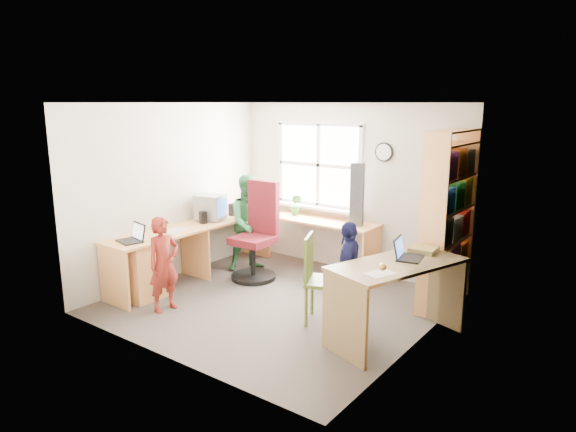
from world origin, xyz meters
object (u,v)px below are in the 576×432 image
Objects in this scene: laptop_right at (406,254)px; cd_tower at (357,194)px; bookshelf at (448,224)px; person_navy at (349,270)px; right_desk at (397,284)px; person_red at (164,264)px; person_green at (251,223)px; crt_monitor at (211,207)px; swivel_chair at (257,237)px; l_desk at (184,254)px; potted_plant at (296,205)px; laptop_left at (133,237)px; wooden_chair at (319,275)px.

cd_tower is (-1.29, 1.29, 0.30)m from laptop_right.
bookshelf is 1.33m from person_navy.
right_desk is 2.67m from person_red.
crt_monitor is at bearing 162.33° from person_green.
person_navy is at bearing -23.19° from crt_monitor.
person_red reaches higher than crt_monitor.
person_green is 1.24× the size of person_navy.
person_green is at bearing 142.14° from swivel_chair.
person_green reaches higher than person_red.
swivel_chair is 1.76m from person_navy.
l_desk is 0.92m from crt_monitor.
potted_plant is at bearing 83.65° from swivel_chair.
cd_tower reaches higher than laptop_right.
cd_tower is (1.77, 2.35, 0.38)m from laptop_left.
crt_monitor is (-2.24, 0.59, 0.40)m from wooden_chair.
swivel_chair is 3.66× the size of laptop_left.
cd_tower is 1.61m from person_green.
person_green reaches higher than wooden_chair.
cd_tower is (1.84, 0.96, 0.25)m from crt_monitor.
wooden_chair is 2.70× the size of laptop_left.
person_green reaches higher than laptop_right.
bookshelf is at bearing -52.10° from person_green.
person_navy is (0.20, 0.30, 0.02)m from wooden_chair.
person_green is (-0.38, -0.60, -0.21)m from potted_plant.
person_navy is at bearing 37.43° from laptop_left.
laptop_right is 2.76m from person_red.
right_desk is at bearing 167.54° from laptop_right.
wooden_chair is 1.73m from cd_tower.
person_green is (-2.71, 0.70, -0.19)m from laptop_right.
right_desk is 1.13× the size of person_green.
wooden_chair is (-0.88, -0.09, -0.07)m from right_desk.
cd_tower is 1.07m from potted_plant.
crt_monitor is 1.23× the size of laptop_right.
wooden_chair is at bearing -31.16° from crt_monitor.
swivel_chair is 4.22× the size of potted_plant.
person_green is (-2.70, 0.87, 0.09)m from right_desk.
swivel_chair is 3.68× the size of laptop_right.
bookshelf is at bearing -6.21° from potted_plant.
wooden_chair is at bearing -125.91° from bookshelf.
potted_plant is 0.74m from person_green.
l_desk is 1.40× the size of bookshelf.
cd_tower is at bearing 65.63° from laptop_left.
laptop_left is 1.15× the size of potted_plant.
wooden_chair is 0.71× the size of person_green.
laptop_left is 3.25m from laptop_right.
crt_monitor reaches higher than laptop_left.
laptop_left reaches higher than l_desk.
l_desk is 8.05× the size of laptop_left.
wooden_chair reaches higher than right_desk.
person_red is at bearing -177.57° from wooden_chair.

